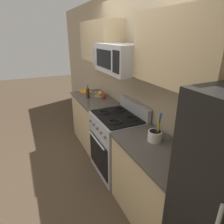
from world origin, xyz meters
name	(u,v)px	position (x,y,z in m)	size (l,w,h in m)	color
ground_plane	(79,181)	(0.00, 0.00, 0.00)	(16.00, 16.00, 0.00)	#473828
wall_back	(141,87)	(0.00, 0.98, 1.30)	(8.00, 0.10, 2.60)	tan
counter_left	(95,121)	(-0.96, 0.61, 0.46)	(1.15, 0.60, 0.91)	tan
range_oven	(117,144)	(0.00, 0.61, 0.47)	(0.76, 0.64, 1.09)	#B2B5BA
counter_right	(154,184)	(0.91, 0.61, 0.46)	(1.05, 0.60, 0.91)	tan
microwave	(120,58)	(0.00, 0.64, 1.71)	(0.80, 0.44, 0.35)	#B2B5BA
upper_cabinets_left	(100,42)	(-0.97, 0.76, 1.87)	(1.14, 0.34, 0.65)	tan
upper_cabinets_right	(182,49)	(0.92, 0.76, 1.87)	(1.04, 0.34, 0.65)	tan
utensil_crock	(155,135)	(0.77, 0.68, 0.98)	(0.15, 0.15, 0.33)	white
fruit_basket	(100,94)	(-1.04, 0.76, 0.95)	(0.20, 0.20, 0.10)	tan
apple_loose	(104,96)	(-0.87, 0.77, 0.95)	(0.07, 0.07, 0.07)	red
cutting_board	(85,91)	(-1.43, 0.60, 0.92)	(0.28, 0.20, 0.02)	orange
bottle_soy	(88,92)	(-1.01, 0.52, 1.01)	(0.06, 0.06, 0.23)	#382314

